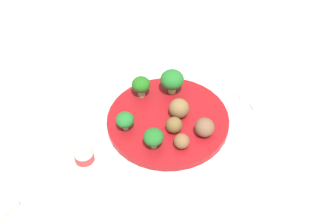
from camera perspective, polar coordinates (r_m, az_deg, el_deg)
ground_plane at (r=1.02m, az=0.00°, el=-1.42°), size 4.00×4.00×0.00m
plate at (r=1.01m, az=0.00°, el=-1.11°), size 0.28×0.28×0.02m
broccoli_floret_front_right at (r=0.97m, az=-5.53°, el=-1.17°), size 0.04×0.04×0.04m
broccoli_floret_mid_right at (r=0.93m, az=-1.88°, el=-3.29°), size 0.04×0.04×0.05m
broccoli_floret_back_right at (r=1.04m, az=-3.50°, el=3.50°), size 0.04×0.04×0.05m
broccoli_floret_center at (r=1.04m, az=0.53°, el=4.16°), size 0.06×0.06×0.06m
meatball_front_right at (r=0.97m, az=0.58°, el=-1.76°), size 0.04×0.04×0.04m
meatball_near_rim at (r=0.94m, az=1.69°, el=-3.81°), size 0.03×0.03×0.03m
meatball_center at (r=1.00m, az=1.49°, el=0.35°), size 0.05×0.05×0.05m
meatball_front_left at (r=0.96m, az=4.74°, el=-2.00°), size 0.04×0.04×0.04m
napkin at (r=1.11m, az=12.95°, el=1.89°), size 0.17×0.12×0.01m
fork at (r=1.09m, az=13.10°, el=1.38°), size 0.12×0.02×0.01m
knife at (r=1.11m, az=12.20°, el=2.61°), size 0.15×0.02×0.01m
yogurt_bottle at (r=0.93m, az=-10.80°, el=-5.50°), size 0.04×0.04×0.07m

